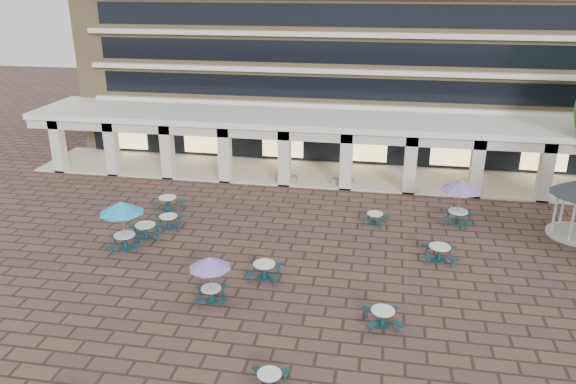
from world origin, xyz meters
name	(u,v)px	position (x,y,z in m)	size (l,w,h in m)	color
ground	(281,274)	(0.00, 0.00, 0.00)	(120.00, 120.00, 0.00)	brown
retail_arcade	(320,135)	(0.00, 14.80, 3.00)	(42.00, 6.60, 4.40)	white
picnic_table_1	(269,379)	(1.12, -8.11, 0.39)	(1.53, 1.53, 0.65)	#163943
picnic_table_4	(121,209)	(-8.64, 1.19, 2.29)	(2.33, 2.33, 2.70)	#163943
picnic_table_5	(146,230)	(-8.10, 2.62, 0.49)	(2.26, 2.26, 0.83)	#163943
picnic_table_6	(210,264)	(-2.58, -3.00, 1.85)	(1.89, 1.89, 2.18)	#163943
picnic_table_7	(383,316)	(4.94, -3.54, 0.44)	(1.88, 1.88, 0.74)	#163943
picnic_table_8	(169,221)	(-7.35, 4.09, 0.46)	(1.99, 1.99, 0.77)	#163943
picnic_table_9	(264,269)	(-0.71, -0.58, 0.48)	(1.78, 1.78, 0.80)	#163943
picnic_table_10	(439,252)	(7.66, 2.75, 0.48)	(1.82, 1.82, 0.81)	#163943
picnic_table_11	(461,187)	(9.03, 7.56, 2.32)	(2.36, 2.36, 2.73)	#163943
picnic_table_12	(168,202)	(-8.44, 6.75, 0.49)	(2.24, 2.24, 0.82)	#163943
picnic_table_13	(375,218)	(4.28, 6.71, 0.42)	(1.81, 1.81, 0.70)	#163943
planter_left	(286,176)	(-2.10, 12.90, 0.45)	(1.50, 0.60, 1.19)	gray
planter_right	(343,178)	(1.89, 12.90, 0.55)	(1.50, 0.70, 1.31)	gray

